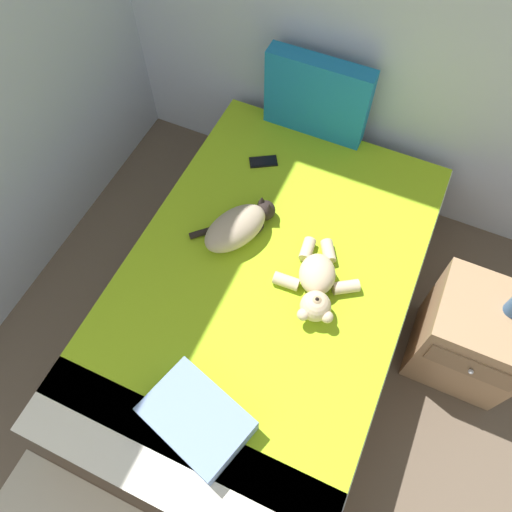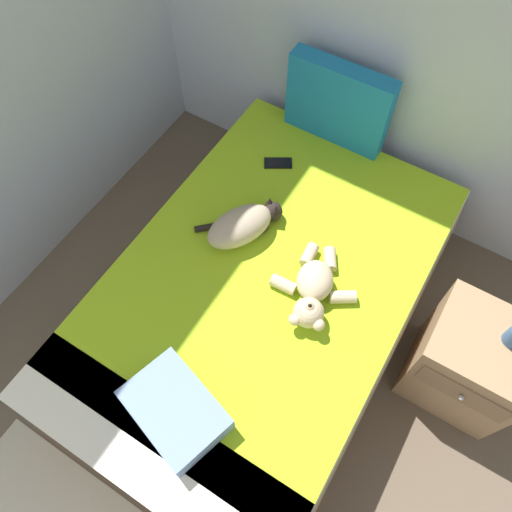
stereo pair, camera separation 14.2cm
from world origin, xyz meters
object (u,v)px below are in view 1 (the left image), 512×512
at_px(bed, 264,301).
at_px(cell_phone, 263,162).
at_px(teddy_bear, 317,284).
at_px(throw_pillow, 197,419).
at_px(cat, 238,226).
at_px(nightstand, 471,337).
at_px(patterned_cushion, 317,98).

xyz_separation_m(bed, cell_phone, (-0.29, 0.64, 0.26)).
xyz_separation_m(teddy_bear, throw_pillow, (-0.22, -0.74, -0.01)).
height_order(cat, throw_pillow, cat).
relative_size(bed, cat, 5.04).
relative_size(bed, throw_pillow, 5.23).
bearing_deg(teddy_bear, cell_phone, 131.21).
xyz_separation_m(bed, nightstand, (1.00, 0.22, 0.03)).
bearing_deg(cell_phone, throw_pillow, -77.03).
xyz_separation_m(throw_pillow, nightstand, (0.98, 0.93, -0.28)).
distance_m(patterned_cushion, throw_pillow, 1.70).
distance_m(cell_phone, nightstand, 1.38).
relative_size(cat, teddy_bear, 0.90).
height_order(teddy_bear, nightstand, teddy_bear).
relative_size(teddy_bear, cell_phone, 2.82).
distance_m(cat, throw_pillow, 0.91).
relative_size(bed, patterned_cushion, 3.75).
height_order(patterned_cushion, nightstand, patterned_cushion).
height_order(teddy_bear, cell_phone, teddy_bear).
height_order(cat, nightstand, cat).
bearing_deg(cell_phone, patterned_cushion, 65.42).
bearing_deg(bed, cat, 142.01).
bearing_deg(cell_phone, nightstand, -17.82).
xyz_separation_m(patterned_cushion, cat, (-0.08, -0.81, -0.16)).
relative_size(patterned_cushion, teddy_bear, 1.21).
relative_size(bed, teddy_bear, 4.53).
bearing_deg(throw_pillow, cell_phone, 102.97).
height_order(bed, nightstand, nightstand).
bearing_deg(bed, cell_phone, 114.50).
bearing_deg(patterned_cushion, bed, -81.99).
bearing_deg(cat, cell_phone, 99.28).
bearing_deg(teddy_bear, bed, -171.05).
xyz_separation_m(cat, throw_pillow, (0.23, -0.88, -0.02)).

